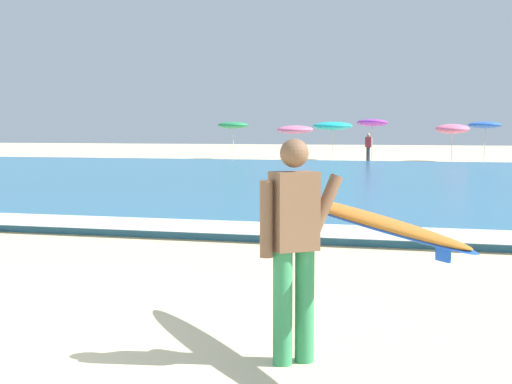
{
  "coord_description": "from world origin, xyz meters",
  "views": [
    {
      "loc": [
        4.3,
        -5.02,
        1.8
      ],
      "look_at": [
        2.05,
        3.01,
        1.1
      ],
      "focal_mm": 52.66,
      "sensor_mm": 36.0,
      "label": 1
    }
  ],
  "objects_px": {
    "beach_umbrella_2": "(333,126)",
    "beach_umbrella_5": "(485,125)",
    "beach_umbrella_3": "(372,123)",
    "beach_umbrella_0": "(233,125)",
    "beach_umbrella_1": "(295,130)",
    "surfer_with_board": "(325,228)",
    "beach_umbrella_4": "(452,129)",
    "beachgoer_near_row_left": "(368,147)"
  },
  "relations": [
    {
      "from": "beach_umbrella_2",
      "to": "beach_umbrella_5",
      "type": "distance_m",
      "value": 8.55
    },
    {
      "from": "beach_umbrella_2",
      "to": "beach_umbrella_3",
      "type": "xyz_separation_m",
      "value": [
        2.48,
        -1.54,
        0.16
      ]
    },
    {
      "from": "beach_umbrella_0",
      "to": "beach_umbrella_1",
      "type": "distance_m",
      "value": 4.38
    },
    {
      "from": "surfer_with_board",
      "to": "beach_umbrella_5",
      "type": "bearing_deg",
      "value": 86.86
    },
    {
      "from": "beach_umbrella_1",
      "to": "beach_umbrella_4",
      "type": "bearing_deg",
      "value": 12.79
    },
    {
      "from": "beach_umbrella_5",
      "to": "beach_umbrella_4",
      "type": "bearing_deg",
      "value": 142.47
    },
    {
      "from": "beach_umbrella_4",
      "to": "beachgoer_near_row_left",
      "type": "distance_m",
      "value": 5.51
    },
    {
      "from": "beach_umbrella_0",
      "to": "beach_umbrella_4",
      "type": "height_order",
      "value": "beach_umbrella_0"
    },
    {
      "from": "beach_umbrella_2",
      "to": "beachgoer_near_row_left",
      "type": "bearing_deg",
      "value": -53.68
    },
    {
      "from": "beach_umbrella_1",
      "to": "beach_umbrella_4",
      "type": "distance_m",
      "value": 8.75
    },
    {
      "from": "beach_umbrella_0",
      "to": "beachgoer_near_row_left",
      "type": "bearing_deg",
      "value": -19.3
    },
    {
      "from": "beach_umbrella_2",
      "to": "beach_umbrella_3",
      "type": "height_order",
      "value": "beach_umbrella_3"
    },
    {
      "from": "beach_umbrella_1",
      "to": "beachgoer_near_row_left",
      "type": "distance_m",
      "value": 4.64
    },
    {
      "from": "beach_umbrella_2",
      "to": "beach_umbrella_5",
      "type": "height_order",
      "value": "beach_umbrella_2"
    },
    {
      "from": "beach_umbrella_1",
      "to": "beach_umbrella_5",
      "type": "xyz_separation_m",
      "value": [
        10.24,
        0.63,
        0.24
      ]
    },
    {
      "from": "beach_umbrella_1",
      "to": "beach_umbrella_2",
      "type": "relative_size",
      "value": 0.89
    },
    {
      "from": "beach_umbrella_4",
      "to": "beachgoer_near_row_left",
      "type": "height_order",
      "value": "beach_umbrella_4"
    },
    {
      "from": "beach_umbrella_1",
      "to": "beachgoer_near_row_left",
      "type": "relative_size",
      "value": 1.3
    },
    {
      "from": "surfer_with_board",
      "to": "beach_umbrella_3",
      "type": "height_order",
      "value": "beach_umbrella_3"
    },
    {
      "from": "beach_umbrella_2",
      "to": "beach_umbrella_4",
      "type": "relative_size",
      "value": 1.09
    },
    {
      "from": "surfer_with_board",
      "to": "beach_umbrella_4",
      "type": "xyz_separation_m",
      "value": [
        0.28,
        37.58,
        0.77
      ]
    },
    {
      "from": "surfer_with_board",
      "to": "beachgoer_near_row_left",
      "type": "xyz_separation_m",
      "value": [
        -3.95,
        34.18,
        -0.19
      ]
    },
    {
      "from": "beach_umbrella_0",
      "to": "surfer_with_board",
      "type": "bearing_deg",
      "value": -71.58
    },
    {
      "from": "beach_umbrella_4",
      "to": "beachgoer_near_row_left",
      "type": "bearing_deg",
      "value": -141.2
    },
    {
      "from": "beach_umbrella_5",
      "to": "beachgoer_near_row_left",
      "type": "relative_size",
      "value": 1.4
    },
    {
      "from": "beach_umbrella_0",
      "to": "beach_umbrella_2",
      "type": "relative_size",
      "value": 0.97
    },
    {
      "from": "beachgoer_near_row_left",
      "to": "beach_umbrella_2",
      "type": "bearing_deg",
      "value": 126.32
    },
    {
      "from": "beach_umbrella_3",
      "to": "beachgoer_near_row_left",
      "type": "height_order",
      "value": "beach_umbrella_3"
    },
    {
      "from": "beach_umbrella_0",
      "to": "beach_umbrella_4",
      "type": "relative_size",
      "value": 1.06
    },
    {
      "from": "beach_umbrella_0",
      "to": "beach_umbrella_5",
      "type": "relative_size",
      "value": 1.01
    },
    {
      "from": "surfer_with_board",
      "to": "beach_umbrella_5",
      "type": "relative_size",
      "value": 1.14
    },
    {
      "from": "beach_umbrella_2",
      "to": "beachgoer_near_row_left",
      "type": "relative_size",
      "value": 1.46
    },
    {
      "from": "beach_umbrella_4",
      "to": "beachgoer_near_row_left",
      "type": "xyz_separation_m",
      "value": [
        -4.23,
        -3.4,
        -0.96
      ]
    },
    {
      "from": "beach_umbrella_2",
      "to": "beach_umbrella_1",
      "type": "bearing_deg",
      "value": -132.64
    },
    {
      "from": "beach_umbrella_1",
      "to": "beach_umbrella_4",
      "type": "height_order",
      "value": "beach_umbrella_4"
    },
    {
      "from": "surfer_with_board",
      "to": "beachgoer_near_row_left",
      "type": "relative_size",
      "value": 1.6
    },
    {
      "from": "beach_umbrella_5",
      "to": "beachgoer_near_row_left",
      "type": "distance_m",
      "value": 6.4
    },
    {
      "from": "beach_umbrella_0",
      "to": "beach_umbrella_2",
      "type": "height_order",
      "value": "beach_umbrella_0"
    },
    {
      "from": "beach_umbrella_5",
      "to": "beachgoer_near_row_left",
      "type": "height_order",
      "value": "beach_umbrella_5"
    },
    {
      "from": "beach_umbrella_3",
      "to": "beach_umbrella_5",
      "type": "height_order",
      "value": "beach_umbrella_3"
    },
    {
      "from": "beach_umbrella_4",
      "to": "beach_umbrella_1",
      "type": "bearing_deg",
      "value": -167.21
    },
    {
      "from": "beach_umbrella_5",
      "to": "beachgoer_near_row_left",
      "type": "xyz_separation_m",
      "value": [
        -5.93,
        -2.09,
        -1.16
      ]
    }
  ]
}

